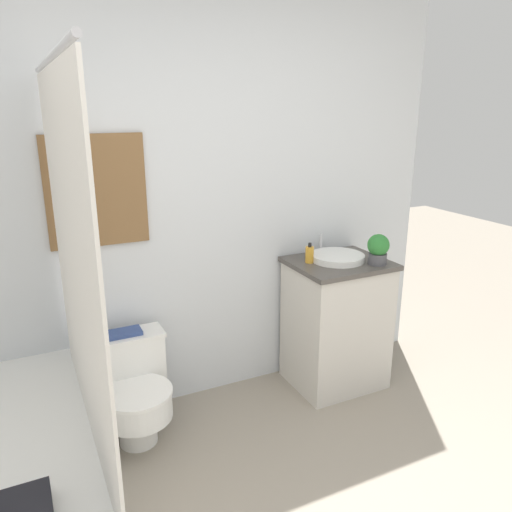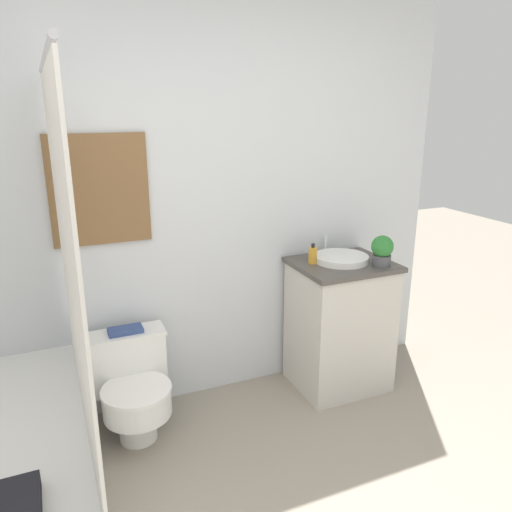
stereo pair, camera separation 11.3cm
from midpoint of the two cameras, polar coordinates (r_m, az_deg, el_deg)
name	(u,v)px [view 2 (the right image)]	position (r m, az deg, el deg)	size (l,w,h in m)	color
wall_back	(180,204)	(2.97, -7.60, 5.87)	(3.51, 0.07, 2.50)	silver
shower_area	(26,473)	(2.51, -23.52, -21.81)	(0.59, 1.57, 1.98)	white
toilet	(133,384)	(2.97, -12.82, -14.14)	(0.44, 0.52, 0.57)	white
vanity	(339,324)	(3.36, 10.48, -7.70)	(0.61, 0.52, 0.86)	beige
sink	(341,258)	(3.21, 10.69, -0.26)	(0.34, 0.38, 0.13)	white
soap_bottle	(313,255)	(3.14, 7.52, 0.10)	(0.05, 0.05, 0.13)	gold
potted_plant	(382,250)	(3.16, 15.21, 0.64)	(0.14, 0.14, 0.19)	#4C4C51
book_on_tank	(125,330)	(2.94, -13.64, -8.26)	(0.19, 0.11, 0.02)	#33477F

